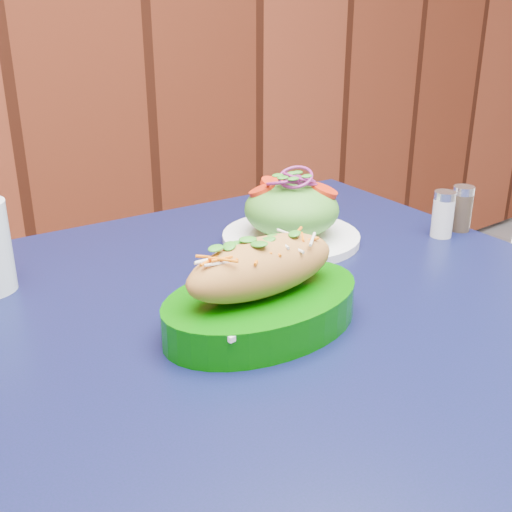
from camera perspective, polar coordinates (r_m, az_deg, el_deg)
cafe_table at (r=0.80m, az=2.30°, el=-9.99°), size 0.86×0.86×0.75m
banh_mi_basket at (r=0.70m, az=0.53°, el=-3.21°), size 0.24×0.15×0.11m
salad_plate at (r=0.94m, az=3.16°, el=3.66°), size 0.20×0.20×0.11m
salt_shaker at (r=1.00m, az=16.29°, el=3.59°), size 0.03×0.03×0.07m
pepper_shaker at (r=1.04m, az=17.80°, el=4.05°), size 0.03×0.03×0.07m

